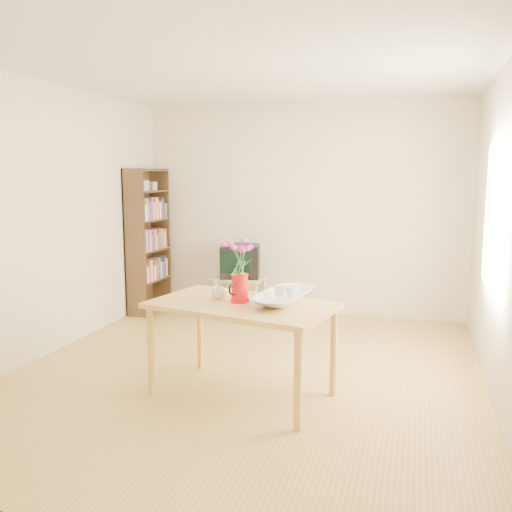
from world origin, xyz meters
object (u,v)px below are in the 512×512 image
(mug, at_px, (219,293))
(pitcher, at_px, (240,289))
(bowl, at_px, (284,272))
(television, at_px, (241,260))
(table, at_px, (242,313))

(mug, bearing_deg, pitcher, 157.17)
(pitcher, relative_size, bowl, 0.45)
(television, bearing_deg, pitcher, -85.05)
(table, relative_size, mug, 12.55)
(pitcher, bearing_deg, television, 128.43)
(table, height_order, mug, mug)
(bowl, xyz_separation_m, television, (-1.12, 2.33, -0.32))
(bowl, bearing_deg, mug, -174.01)
(bowl, bearing_deg, pitcher, -163.47)
(mug, distance_m, bowl, 0.55)
(table, xyz_separation_m, bowl, (0.30, 0.13, 0.32))
(table, bearing_deg, pitcher, 145.55)
(mug, height_order, bowl, bowl)
(bowl, bearing_deg, table, -157.69)
(table, height_order, bowl, bowl)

